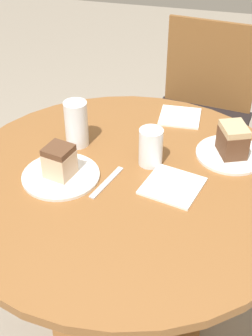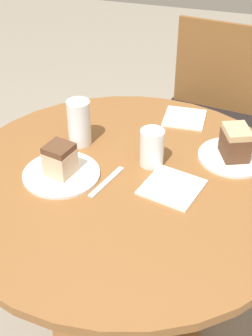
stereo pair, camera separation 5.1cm
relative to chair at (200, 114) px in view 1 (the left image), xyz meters
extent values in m
plane|color=gray|center=(-0.14, -0.89, -0.48)|extent=(8.00, 8.00, 0.00)
cylinder|color=brown|center=(-0.14, -0.89, -0.47)|extent=(0.59, 0.59, 0.03)
cylinder|color=brown|center=(-0.14, -0.89, -0.12)|extent=(0.10, 0.10, 0.67)
cylinder|color=brown|center=(-0.14, -0.89, 0.23)|extent=(1.09, 1.09, 0.03)
cylinder|color=brown|center=(-0.24, -0.23, -0.26)|extent=(0.04, 0.04, 0.44)
cylinder|color=brown|center=(0.17, -0.29, -0.26)|extent=(0.04, 0.04, 0.44)
cylinder|color=brown|center=(-0.19, 0.15, -0.26)|extent=(0.04, 0.04, 0.44)
cylinder|color=brown|center=(0.22, 0.09, -0.26)|extent=(0.04, 0.04, 0.44)
cube|color=black|center=(-0.01, -0.07, -0.03)|extent=(0.51, 0.49, 0.03)
cube|color=brown|center=(0.02, 0.13, 0.20)|extent=(0.44, 0.08, 0.43)
cylinder|color=white|center=(-0.34, -0.94, 0.25)|extent=(0.24, 0.24, 0.01)
cylinder|color=white|center=(0.16, -0.69, 0.25)|extent=(0.23, 0.23, 0.01)
cube|color=beige|center=(-0.34, -0.94, 0.30)|extent=(0.10, 0.10, 0.08)
cube|color=brown|center=(-0.34, -0.94, 0.35)|extent=(0.09, 0.09, 0.02)
cube|color=brown|center=(0.16, -0.69, 0.30)|extent=(0.11, 0.12, 0.08)
cube|color=tan|center=(0.16, -0.69, 0.35)|extent=(0.11, 0.12, 0.02)
cylinder|color=beige|center=(-0.35, -0.75, 0.29)|extent=(0.07, 0.07, 0.09)
cylinder|color=white|center=(-0.35, -0.75, 0.32)|extent=(0.08, 0.08, 0.16)
cylinder|color=silver|center=(-0.08, -0.79, 0.28)|extent=(0.07, 0.07, 0.07)
cylinder|color=white|center=(-0.08, -0.79, 0.31)|extent=(0.08, 0.08, 0.12)
cube|color=white|center=(0.01, -0.90, 0.25)|extent=(0.20, 0.20, 0.01)
cube|color=silver|center=(-0.19, -0.93, 0.25)|extent=(0.06, 0.17, 0.00)
cube|color=white|center=(-0.04, -0.48, 0.25)|extent=(0.16, 0.16, 0.01)
camera|label=1|loc=(0.15, -2.00, 1.13)|focal=50.00mm
camera|label=2|loc=(0.20, -1.99, 1.13)|focal=50.00mm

